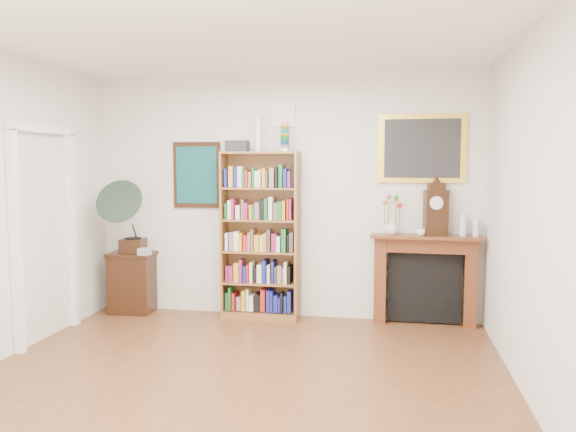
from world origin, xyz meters
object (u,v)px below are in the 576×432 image
object	(u,v)px
flower_vase	(392,227)
cd_stack	(144,252)
mantel_clock	(436,210)
teacup	(421,232)
gramophone	(126,213)
bottle_right	(476,227)
bookshelf	(260,226)
side_cabinet	(132,283)
bottle_left	(463,225)
fireplace	(425,272)

from	to	relation	value
flower_vase	cd_stack	bearing A→B (deg)	-176.06
mantel_clock	teacup	size ratio (longest dim) A/B	6.22
gramophone	mantel_clock	bearing A→B (deg)	-2.86
flower_vase	teacup	size ratio (longest dim) A/B	1.80
mantel_clock	bottle_right	xyz separation A→B (m)	(0.42, -0.01, -0.18)
bookshelf	gramophone	bearing A→B (deg)	-175.23
side_cabinet	cd_stack	xyz separation A→B (m)	(0.23, -0.13, 0.40)
gramophone	bottle_left	world-z (taller)	gramophone
cd_stack	bottle_right	world-z (taller)	bottle_right
fireplace	gramophone	bearing A→B (deg)	-174.44
side_cabinet	mantel_clock	size ratio (longest dim) A/B	1.27
gramophone	bookshelf	bearing A→B (deg)	-0.80
side_cabinet	fireplace	distance (m)	3.43
side_cabinet	fireplace	world-z (taller)	fireplace
bottle_right	fireplace	bearing A→B (deg)	175.53
mantel_clock	bottle_right	bearing A→B (deg)	-14.80
bookshelf	mantel_clock	bearing A→B (deg)	1.04
mantel_clock	bottle_left	world-z (taller)	mantel_clock
cd_stack	bottle_right	size ratio (longest dim) A/B	0.60
mantel_clock	flower_vase	distance (m)	0.51
bookshelf	side_cabinet	size ratio (longest dim) A/B	3.05
fireplace	bottle_left	xyz separation A→B (m)	(0.39, -0.04, 0.54)
bookshelf	mantel_clock	xyz separation A→B (m)	(1.95, 0.06, 0.21)
gramophone	fireplace	bearing A→B (deg)	-2.28
fireplace	teacup	xyz separation A→B (m)	(-0.06, -0.10, 0.46)
side_cabinet	flower_vase	bearing A→B (deg)	-2.95
gramophone	bottle_right	world-z (taller)	gramophone
fireplace	gramophone	distance (m)	3.48
side_cabinet	bottle_right	xyz separation A→B (m)	(3.94, 0.08, 0.74)
teacup	bottle_right	distance (m)	0.59
fireplace	bottle_left	world-z (taller)	bottle_left
cd_stack	teacup	world-z (taller)	teacup
side_cabinet	teacup	distance (m)	3.43
cd_stack	teacup	bearing A→B (deg)	2.86
bookshelf	fireplace	xyz separation A→B (m)	(1.85, 0.09, -0.49)
side_cabinet	bottle_right	size ratio (longest dim) A/B	3.63
mantel_clock	fireplace	bearing A→B (deg)	150.98
side_cabinet	gramophone	bearing A→B (deg)	-90.64
side_cabinet	mantel_clock	bearing A→B (deg)	-2.54
side_cabinet	bottle_left	bearing A→B (deg)	-2.80
flower_vase	bottle_right	size ratio (longest dim) A/B	0.83
cd_stack	mantel_clock	world-z (taller)	mantel_clock
fireplace	side_cabinet	bearing A→B (deg)	-176.37
fireplace	bottle_right	size ratio (longest dim) A/B	5.99
mantel_clock	bottle_left	bearing A→B (deg)	-15.15
flower_vase	bottle_left	distance (m)	0.76
gramophone	mantel_clock	world-z (taller)	gramophone
gramophone	bottle_left	bearing A→B (deg)	-3.27
bookshelf	gramophone	size ratio (longest dim) A/B	2.54
bottle_left	flower_vase	bearing A→B (deg)	-178.15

